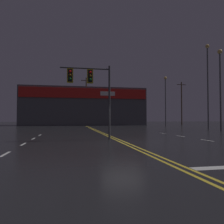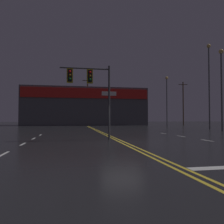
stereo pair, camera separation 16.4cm
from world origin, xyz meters
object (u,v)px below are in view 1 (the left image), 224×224
(traffic_signal_median, at_px, (89,83))
(streetlight_near_left, at_px, (220,79))
(streetlight_median_approach, at_px, (208,77))
(streetlight_near_right, at_px, (166,95))

(traffic_signal_median, height_order, streetlight_near_left, streetlight_near_left)
(traffic_signal_median, distance_m, streetlight_median_approach, 22.48)
(streetlight_near_left, bearing_deg, streetlight_median_approach, 72.15)
(traffic_signal_median, height_order, streetlight_near_right, streetlight_near_right)
(streetlight_near_right, bearing_deg, streetlight_median_approach, -83.54)
(traffic_signal_median, xyz_separation_m, streetlight_near_left, (16.64, 8.34, 2.37))
(streetlight_median_approach, bearing_deg, traffic_signal_median, -144.62)
(streetlight_near_right, height_order, streetlight_median_approach, streetlight_median_approach)
(traffic_signal_median, relative_size, streetlight_near_left, 0.52)
(traffic_signal_median, bearing_deg, streetlight_near_left, 26.61)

